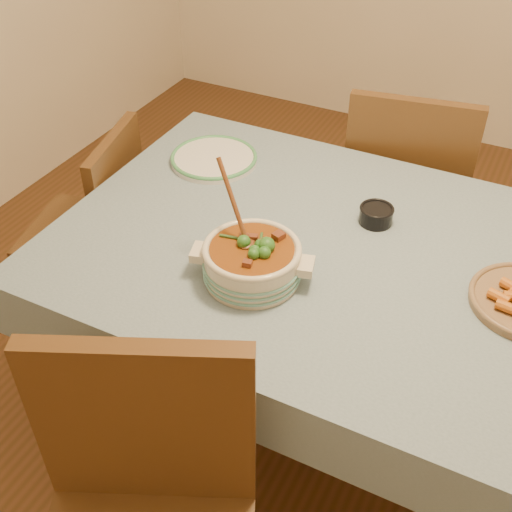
{
  "coord_description": "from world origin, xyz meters",
  "views": [
    {
      "loc": [
        0.37,
        -1.33,
        1.85
      ],
      "look_at": [
        -0.19,
        -0.22,
        0.84
      ],
      "focal_mm": 45.0,
      "sensor_mm": 36.0,
      "label": 1
    }
  ],
  "objects_px": {
    "stew_casserole": "(252,259)",
    "chair_far": "(404,188)",
    "dining_table": "(353,281)",
    "chair_left": "(99,223)",
    "condiment_bowl": "(376,214)",
    "white_plate": "(214,158)"
  },
  "relations": [
    {
      "from": "stew_casserole",
      "to": "chair_far",
      "type": "bearing_deg",
      "value": 80.35
    },
    {
      "from": "dining_table",
      "to": "chair_far",
      "type": "relative_size",
      "value": 1.79
    },
    {
      "from": "stew_casserole",
      "to": "chair_left",
      "type": "bearing_deg",
      "value": 158.5
    },
    {
      "from": "chair_far",
      "to": "dining_table",
      "type": "bearing_deg",
      "value": 84.12
    },
    {
      "from": "dining_table",
      "to": "chair_left",
      "type": "bearing_deg",
      "value": 174.25
    },
    {
      "from": "dining_table",
      "to": "stew_casserole",
      "type": "xyz_separation_m",
      "value": [
        -0.21,
        -0.21,
        0.16
      ]
    },
    {
      "from": "condiment_bowl",
      "to": "stew_casserole",
      "type": "bearing_deg",
      "value": -118.69
    },
    {
      "from": "white_plate",
      "to": "condiment_bowl",
      "type": "xyz_separation_m",
      "value": [
        0.59,
        -0.09,
        0.02
      ]
    },
    {
      "from": "white_plate",
      "to": "chair_left",
      "type": "xyz_separation_m",
      "value": [
        -0.41,
        -0.16,
        -0.3
      ]
    },
    {
      "from": "condiment_bowl",
      "to": "chair_left",
      "type": "height_order",
      "value": "chair_left"
    },
    {
      "from": "white_plate",
      "to": "condiment_bowl",
      "type": "bearing_deg",
      "value": -8.39
    },
    {
      "from": "condiment_bowl",
      "to": "chair_left",
      "type": "distance_m",
      "value": 1.05
    },
    {
      "from": "dining_table",
      "to": "chair_left",
      "type": "xyz_separation_m",
      "value": [
        -1.0,
        0.1,
        -0.19
      ]
    },
    {
      "from": "chair_far",
      "to": "chair_left",
      "type": "xyz_separation_m",
      "value": [
        -0.95,
        -0.63,
        -0.06
      ]
    },
    {
      "from": "stew_casserole",
      "to": "chair_left",
      "type": "xyz_separation_m",
      "value": [
        -0.79,
        0.31,
        -0.35
      ]
    },
    {
      "from": "stew_casserole",
      "to": "chair_far",
      "type": "xyz_separation_m",
      "value": [
        0.16,
        0.95,
        -0.29
      ]
    },
    {
      "from": "condiment_bowl",
      "to": "chair_left",
      "type": "bearing_deg",
      "value": -176.05
    },
    {
      "from": "dining_table",
      "to": "chair_left",
      "type": "relative_size",
      "value": 2.02
    },
    {
      "from": "dining_table",
      "to": "stew_casserole",
      "type": "bearing_deg",
      "value": -135.15
    },
    {
      "from": "dining_table",
      "to": "stew_casserole",
      "type": "distance_m",
      "value": 0.34
    },
    {
      "from": "chair_left",
      "to": "white_plate",
      "type": "bearing_deg",
      "value": 96.81
    },
    {
      "from": "chair_far",
      "to": "chair_left",
      "type": "height_order",
      "value": "chair_far"
    }
  ]
}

